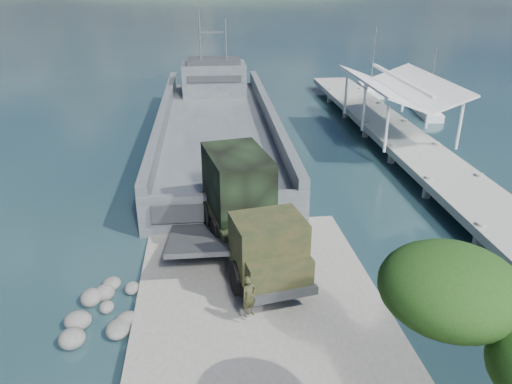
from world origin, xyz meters
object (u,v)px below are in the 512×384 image
landing_craft (218,134)px  soldier (249,305)px  pier (400,129)px  sailboat_near (427,112)px  military_truck (247,209)px  sailboat_far (371,90)px

landing_craft → soldier: bearing=-88.5°
soldier → pier: bearing=26.8°
sailboat_near → military_truck: bearing=-122.8°
soldier → sailboat_far: sailboat_far is taller
pier → sailboat_far: size_ratio=6.07×
pier → military_truck: 19.55m
sailboat_near → sailboat_far: 9.86m
landing_craft → sailboat_far: size_ratio=4.83×
landing_craft → sailboat_far: bearing=42.6°
landing_craft → sailboat_near: landing_craft is taller
pier → sailboat_far: bearing=78.1°
sailboat_near → sailboat_far: bearing=110.8°
soldier → sailboat_far: bearing=36.6°
military_truck → sailboat_far: sailboat_far is taller
sailboat_near → sailboat_far: size_ratio=0.89×
military_truck → soldier: military_truck is taller
pier → soldier: pier is taller
pier → military_truck: bearing=-132.2°
military_truck → landing_craft: bearing=81.9°
military_truck → sailboat_near: bearing=39.9°
pier → military_truck: pier is taller
landing_craft → sailboat_near: bearing=18.0°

